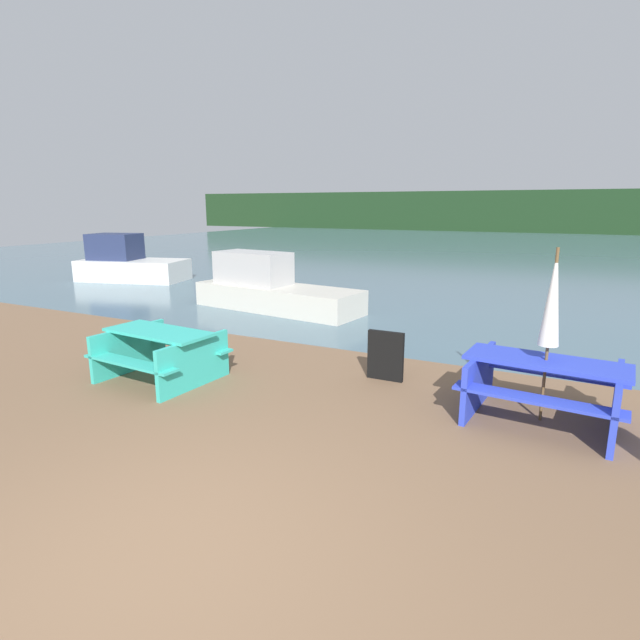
% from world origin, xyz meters
% --- Properties ---
extents(ground_plane, '(60.00, 60.00, 0.00)m').
position_xyz_m(ground_plane, '(0.00, 0.00, 0.00)').
color(ground_plane, brown).
extents(water, '(60.00, 50.00, 0.00)m').
position_xyz_m(water, '(0.00, 30.68, -0.00)').
color(water, slate).
rests_on(water, ground_plane).
extents(far_treeline, '(80.00, 1.60, 4.00)m').
position_xyz_m(far_treeline, '(0.00, 50.68, 2.00)').
color(far_treeline, '#193319').
rests_on(far_treeline, water).
extents(picnic_table_teal, '(1.78, 1.50, 0.76)m').
position_xyz_m(picnic_table_teal, '(-2.88, 3.01, 0.45)').
color(picnic_table_teal, '#33B7A8').
rests_on(picnic_table_teal, ground_plane).
extents(picnic_table_blue, '(1.94, 1.54, 0.77)m').
position_xyz_m(picnic_table_blue, '(2.35, 3.95, 0.47)').
color(picnic_table_blue, blue).
rests_on(picnic_table_blue, ground_plane).
extents(umbrella_white, '(0.24, 0.24, 2.11)m').
position_xyz_m(umbrella_white, '(2.35, 3.95, 1.51)').
color(umbrella_white, brown).
rests_on(umbrella_white, ground_plane).
extents(boat, '(4.56, 1.95, 1.41)m').
position_xyz_m(boat, '(-4.22, 8.25, 0.51)').
color(boat, beige).
rests_on(boat, water).
extents(boat_second, '(3.90, 2.52, 1.61)m').
position_xyz_m(boat_second, '(-11.32, 10.27, 0.58)').
color(boat_second, silver).
rests_on(boat_second, water).
extents(signboard, '(0.55, 0.08, 0.75)m').
position_xyz_m(signboard, '(0.16, 4.49, 0.38)').
color(signboard, black).
rests_on(signboard, ground_plane).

